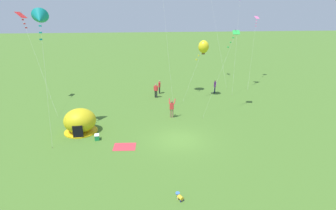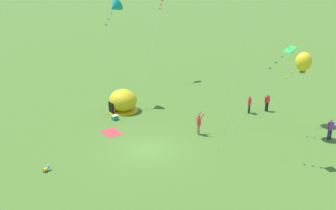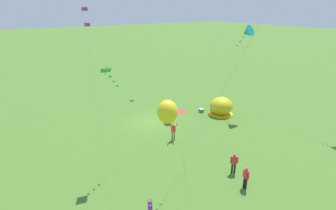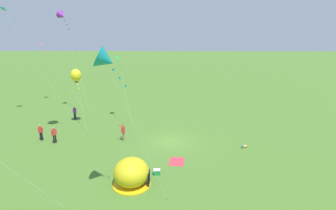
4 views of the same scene
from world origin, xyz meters
The scene contains 15 objects.
ground_plane centered at (0.00, 0.00, 0.00)m, with size 300.00×300.00×0.00m, color #477028.
popup_tent centered at (-8.13, 2.80, 1.00)m, with size 2.81×2.81×2.10m.
picnic_blanket centered at (-4.38, -0.57, 0.01)m, with size 1.70×1.30×0.01m, color #CC333D.
cooler_box centered at (-6.60, 1.04, 0.22)m, with size 0.41×0.56×0.44m.
toddler_crawling centered at (-1.38, -7.21, 0.18)m, with size 0.40×0.55×0.32m.
person_with_toddler centered at (0.09, 13.62, 0.96)m, with size 0.31×0.58×1.72m.
person_center_field centered at (-0.57, 11.91, 0.96)m, with size 0.50×0.41×1.72m.
person_watching_sky centered at (7.22, 12.68, 0.96)m, with size 0.37×0.55×1.72m.
person_strolling centered at (0.24, 4.99, 1.00)m, with size 0.71×0.60×1.89m.
kite_purple centered at (10.39, 14.34, 13.15)m, with size 2.07×3.86×13.85m.
kite_cyan centered at (8.20, 20.27, 13.22)m, with size 1.93×6.70×14.14m.
kite_teal centered at (-10.38, 3.61, 9.41)m, with size 1.47×4.30×10.19m.
kite_pink centered at (15.65, 19.89, 8.87)m, with size 4.20×7.39×9.59m.
kite_yellow centered at (5.05, 11.24, 6.15)m, with size 3.38×2.30×6.90m.
kite_green centered at (6.74, 6.50, 7.62)m, with size 4.18×2.66×8.33m.
Camera 4 is at (-25.27, -0.26, 10.82)m, focal length 28.00 mm.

